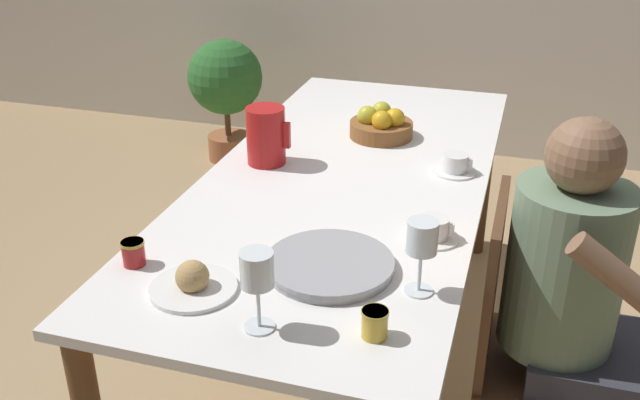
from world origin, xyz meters
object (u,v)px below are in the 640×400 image
jam_jar_amber (133,252)px  serving_tray (330,265)px  person_seated (575,295)px  wine_glass_juice (257,274)px  teacup_near_person (434,230)px  teacup_across (455,165)px  jam_jar_red (375,322)px  wine_glass_water (422,240)px  bread_plate (193,282)px  fruit_bowl (381,125)px  chair_person_side (529,350)px  red_pitcher (266,135)px  potted_plant (225,85)px

jam_jar_amber → serving_tray: bearing=13.8°
person_seated → wine_glass_juice: 0.87m
teacup_near_person → teacup_across: 0.48m
teacup_near_person → jam_jar_red: bearing=-96.7°
serving_tray → wine_glass_water: bearing=-7.8°
bread_plate → jam_jar_amber: bread_plate is taller
serving_tray → fruit_bowl: bearing=94.8°
person_seated → teacup_across: size_ratio=8.13×
person_seated → wine_glass_water: size_ratio=6.13×
chair_person_side → jam_jar_red: chair_person_side is taller
red_pitcher → teacup_across: size_ratio=1.36×
serving_tray → jam_jar_red: size_ratio=4.91×
potted_plant → serving_tray: bearing=-60.1°
jam_jar_red → fruit_bowl: (-0.26, 1.22, 0.01)m
fruit_bowl → bread_plate: bearing=-100.4°
teacup_across → serving_tray: 0.76m
wine_glass_water → fruit_bowl: (-0.32, 1.01, -0.10)m
wine_glass_water → person_seated: bearing=28.6°
person_seated → red_pitcher: bearing=-113.3°
chair_person_side → jam_jar_amber: 1.12m
jam_jar_red → potted_plant: 2.99m
chair_person_side → bread_plate: size_ratio=4.29×
red_pitcher → teacup_across: bearing=9.4°
bread_plate → potted_plant: bearing=112.5°
chair_person_side → potted_plant: size_ratio=1.24×
chair_person_side → person_seated: (0.09, -0.01, 0.21)m
bread_plate → jam_jar_red: bread_plate is taller
chair_person_side → wine_glass_water: 0.56m
red_pitcher → teacup_near_person: red_pitcher is taller
person_seated → wine_glass_juice: (-0.70, -0.46, 0.21)m
serving_tray → fruit_bowl: fruit_bowl is taller
teacup_near_person → teacup_across: (-0.00, 0.48, 0.00)m
bread_plate → red_pitcher: bearing=98.0°
person_seated → serving_tray: bearing=-74.2°
wine_glass_water → potted_plant: 2.86m
fruit_bowl → potted_plant: (-1.25, 1.34, -0.34)m
red_pitcher → bread_plate: size_ratio=0.91×
person_seated → potted_plant: 2.91m
chair_person_side → serving_tray: (-0.53, -0.19, 0.29)m
teacup_across → bread_plate: (-0.52, -0.91, -0.00)m
fruit_bowl → potted_plant: size_ratio=0.31×
teacup_near_person → bread_plate: size_ratio=0.67×
potted_plant → wine_glass_water: bearing=-56.2°
person_seated → fruit_bowl: person_seated is taller
wine_glass_juice → bread_plate: size_ratio=0.90×
person_seated → jam_jar_red: bearing=-46.9°
serving_tray → jam_jar_amber: 0.51m
chair_person_side → potted_plant: 2.83m
serving_tray → jam_jar_red: (0.17, -0.24, 0.02)m
jam_jar_red → wine_glass_water: bearing=73.0°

